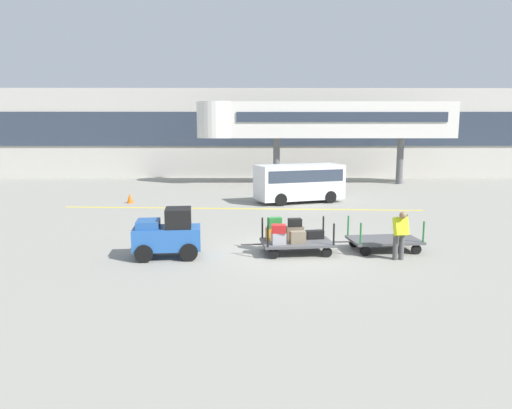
{
  "coord_description": "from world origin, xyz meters",
  "views": [
    {
      "loc": [
        -1.18,
        -15.5,
        4.05
      ],
      "look_at": [
        -1.08,
        0.39,
        1.54
      ],
      "focal_mm": 33.47,
      "sensor_mm": 36.0,
      "label": 1
    }
  ],
  "objects_px": {
    "baggage_tug": "(168,234)",
    "safety_cone_near": "(130,198)",
    "baggage_cart_middle": "(384,240)",
    "baggage_handler": "(400,233)",
    "baggage_cart_lead": "(292,237)",
    "shuttle_van": "(299,180)"
  },
  "relations": [
    {
      "from": "baggage_cart_middle",
      "to": "baggage_cart_lead",
      "type": "bearing_deg",
      "value": -174.41
    },
    {
      "from": "safety_cone_near",
      "to": "baggage_cart_lead",
      "type": "bearing_deg",
      "value": -53.18
    },
    {
      "from": "baggage_tug",
      "to": "baggage_handler",
      "type": "height_order",
      "value": "baggage_tug"
    },
    {
      "from": "safety_cone_near",
      "to": "baggage_cart_middle",
      "type": "bearing_deg",
      "value": -43.12
    },
    {
      "from": "baggage_tug",
      "to": "baggage_cart_lead",
      "type": "xyz_separation_m",
      "value": [
        3.98,
        0.51,
        -0.21
      ]
    },
    {
      "from": "baggage_cart_lead",
      "to": "shuttle_van",
      "type": "bearing_deg",
      "value": 83.34
    },
    {
      "from": "baggage_cart_middle",
      "to": "baggage_handler",
      "type": "xyz_separation_m",
      "value": [
        0.15,
        -1.21,
        0.52
      ]
    },
    {
      "from": "baggage_tug",
      "to": "safety_cone_near",
      "type": "height_order",
      "value": "baggage_tug"
    },
    {
      "from": "baggage_tug",
      "to": "baggage_handler",
      "type": "relative_size",
      "value": 1.42
    },
    {
      "from": "baggage_cart_middle",
      "to": "shuttle_van",
      "type": "height_order",
      "value": "shuttle_van"
    },
    {
      "from": "baggage_cart_middle",
      "to": "baggage_handler",
      "type": "height_order",
      "value": "baggage_handler"
    },
    {
      "from": "baggage_tug",
      "to": "shuttle_van",
      "type": "xyz_separation_m",
      "value": [
        5.28,
        11.62,
        0.48
      ]
    },
    {
      "from": "shuttle_van",
      "to": "baggage_cart_middle",
      "type": "bearing_deg",
      "value": -80.38
    },
    {
      "from": "baggage_cart_middle",
      "to": "safety_cone_near",
      "type": "height_order",
      "value": "baggage_cart_middle"
    },
    {
      "from": "baggage_cart_lead",
      "to": "baggage_cart_middle",
      "type": "distance_m",
      "value": 3.15
    },
    {
      "from": "baggage_handler",
      "to": "safety_cone_near",
      "type": "bearing_deg",
      "value": 134.13
    },
    {
      "from": "baggage_handler",
      "to": "baggage_cart_lead",
      "type": "bearing_deg",
      "value": 164.51
    },
    {
      "from": "baggage_cart_middle",
      "to": "baggage_handler",
      "type": "relative_size",
      "value": 1.96
    },
    {
      "from": "baggage_cart_lead",
      "to": "baggage_handler",
      "type": "height_order",
      "value": "baggage_handler"
    },
    {
      "from": "baggage_tug",
      "to": "safety_cone_near",
      "type": "bearing_deg",
      "value": 109.97
    },
    {
      "from": "baggage_cart_lead",
      "to": "baggage_cart_middle",
      "type": "height_order",
      "value": "baggage_cart_lead"
    },
    {
      "from": "baggage_cart_lead",
      "to": "safety_cone_near",
      "type": "xyz_separation_m",
      "value": [
        -8.1,
        10.82,
        -0.27
      ]
    }
  ]
}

